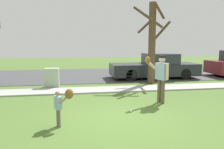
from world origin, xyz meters
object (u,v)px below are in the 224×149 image
object	(u,v)px
person_child	(62,102)
baseball	(131,111)
person_adult	(160,74)
parked_pickup_dark	(155,67)
utility_cabinet	(52,78)
street_tree_near	(152,41)

from	to	relation	value
person_child	baseball	xyz separation A→B (m)	(1.98, 0.85, -0.60)
person_adult	baseball	bearing A→B (deg)	7.30
person_adult	person_child	xyz separation A→B (m)	(-3.23, -1.68, -0.40)
parked_pickup_dark	utility_cabinet	bearing A→B (deg)	18.52
baseball	street_tree_near	size ratio (longest dim) A/B	0.02
person_adult	street_tree_near	xyz separation A→B (m)	(0.97, 3.61, 1.19)
parked_pickup_dark	street_tree_near	bearing A→B (deg)	64.03
person_child	baseball	world-z (taller)	person_child
person_child	parked_pickup_dark	xyz separation A→B (m)	(5.04, 7.01, 0.04)
person_child	person_adult	bearing A→B (deg)	0.95
person_child	baseball	size ratio (longest dim) A/B	13.09
person_child	parked_pickup_dark	world-z (taller)	parked_pickup_dark
person_adult	street_tree_near	bearing A→B (deg)	-131.58
baseball	utility_cabinet	xyz separation A→B (m)	(-2.79, 4.21, 0.43)
street_tree_near	baseball	bearing A→B (deg)	-116.49
utility_cabinet	parked_pickup_dark	world-z (taller)	parked_pickup_dark
utility_cabinet	parked_pickup_dark	distance (m)	6.17
person_adult	utility_cabinet	world-z (taller)	person_adult
utility_cabinet	parked_pickup_dark	xyz separation A→B (m)	(5.85, 1.96, 0.21)
utility_cabinet	person_child	bearing A→B (deg)	-80.87
baseball	utility_cabinet	bearing A→B (deg)	123.57
baseball	street_tree_near	xyz separation A→B (m)	(2.22, 4.45, 2.19)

